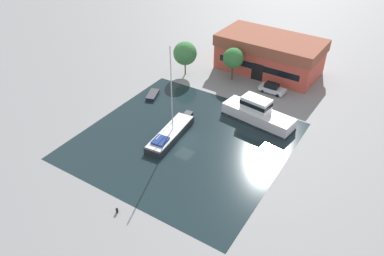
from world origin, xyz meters
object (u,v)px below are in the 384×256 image
Objects in this scene: quay_tree_near_building at (233,58)px; small_dinghy at (153,95)px; sailboat_moored at (171,133)px; motor_cruiser at (258,113)px; parked_car at (272,88)px; warehouse_building at (269,54)px; quay_tree_by_water at (185,53)px.

quay_tree_near_building is 16.39m from small_dinghy.
sailboat_moored reaches higher than small_dinghy.
small_dinghy is at bearing 105.93° from motor_cruiser.
parked_car is at bearing -4.39° from quay_tree_near_building.
quay_tree_near_building is 9.09m from parked_car.
warehouse_building is 1.65× the size of motor_cruiser.
quay_tree_near_building is 14.57m from motor_cruiser.
quay_tree_by_water is 1.43× the size of parked_car.
quay_tree_by_water reaches higher than small_dinghy.
parked_car is at bearing 16.08° from motor_cruiser.
warehouse_building is 1.40× the size of sailboat_moored.
motor_cruiser is at bearing 168.24° from small_dinghy.
sailboat_moored is (0.60, -21.11, -3.75)m from quay_tree_near_building.
motor_cruiser is (5.62, -17.65, -2.03)m from warehouse_building.
warehouse_building is 18.64m from motor_cruiser.
warehouse_building is at bearing -142.87° from small_dinghy.
quay_tree_by_water reaches higher than parked_car.
small_dinghy is at bearing 134.68° from sailboat_moored.
motor_cruiser is at bearing 44.10° from sailboat_moored.
warehouse_building is 8.46m from quay_tree_near_building.
motor_cruiser is (1.46, -9.72, 0.58)m from parked_car.
small_dinghy is (-18.74, -2.76, -1.15)m from motor_cruiser.
parked_car is (17.07, 2.24, -3.51)m from quay_tree_by_water.
quay_tree_by_water is at bearing 111.74° from sailboat_moored.
quay_tree_by_water is (-8.71, -2.88, -0.01)m from quay_tree_near_building.
warehouse_building reaches higher than quay_tree_near_building.
sailboat_moored reaches higher than motor_cruiser.
motor_cruiser is at bearing -21.97° from quay_tree_by_water.
motor_cruiser is at bearing 10.29° from parked_car.
motor_cruiser is at bearing -46.55° from quay_tree_near_building.
sailboat_moored is at bearing 119.85° from small_dinghy.
quay_tree_near_building reaches higher than small_dinghy.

